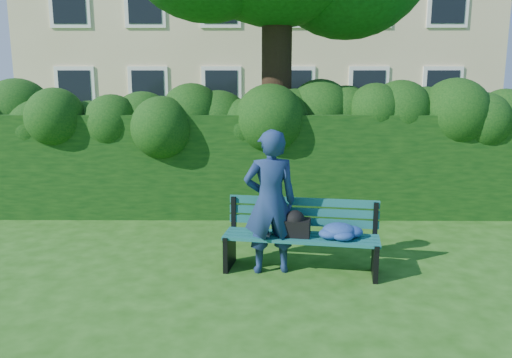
{
  "coord_description": "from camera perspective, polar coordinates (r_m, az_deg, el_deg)",
  "views": [
    {
      "loc": [
        0.05,
        -6.57,
        2.38
      ],
      "look_at": [
        0.0,
        0.6,
        0.95
      ],
      "focal_mm": 35.0,
      "sensor_mm": 36.0,
      "label": 1
    }
  ],
  "objects": [
    {
      "name": "park_bench",
      "position": [
        6.31,
        6.15,
        -6.18
      ],
      "size": [
        1.99,
        0.87,
        0.89
      ],
      "rotation": [
        0.0,
        0.0,
        -0.17
      ],
      "color": "#0F484E",
      "rests_on": "ground"
    },
    {
      "name": "hedge",
      "position": [
        8.89,
        0.08,
        1.71
      ],
      "size": [
        10.0,
        1.0,
        1.8
      ],
      "color": "black",
      "rests_on": "ground"
    },
    {
      "name": "man_reading",
      "position": [
        6.16,
        1.63,
        -2.64
      ],
      "size": [
        0.71,
        0.52,
        1.8
      ],
      "primitive_type": "imported",
      "rotation": [
        0.0,
        0.0,
        3.28
      ],
      "color": "navy",
      "rests_on": "ground"
    },
    {
      "name": "ground",
      "position": [
        6.99,
        -0.04,
        -8.63
      ],
      "size": [
        80.0,
        80.0,
        0.0
      ],
      "primitive_type": "plane",
      "color": "#1E5112",
      "rests_on": "ground"
    }
  ]
}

